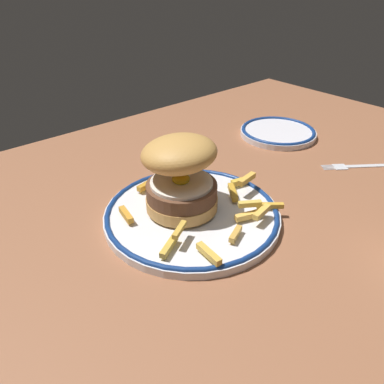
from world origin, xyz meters
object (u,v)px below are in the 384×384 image
Objects in this scene: burger at (180,173)px; side_plate at (278,132)px; fork at (357,166)px; dinner_plate at (192,213)px.

burger is 37.28cm from side_plate.
burger is 36.97cm from fork.
dinner_plate is at bearing 167.01° from fork.
burger reaches higher than fork.
side_plate is at bearing 17.84° from dinner_plate.
side_plate is (35.53, 9.37, -6.33)cm from burger.
side_plate is at bearing 14.78° from burger.
burger is at bearing 106.78° from dinner_plate.
side_plate is at bearing 88.29° from fork.
side_plate is (34.96, 11.25, -0.00)cm from dinner_plate.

